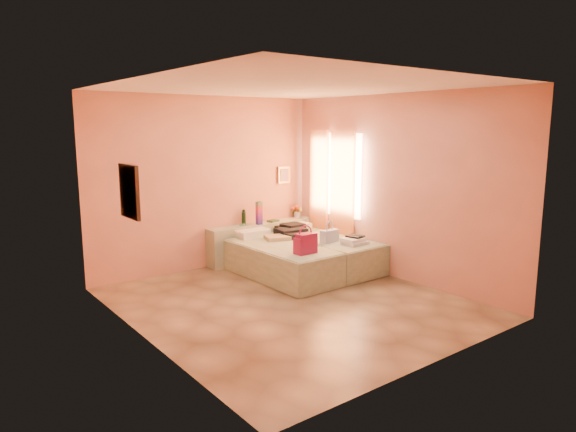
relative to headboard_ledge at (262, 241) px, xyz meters
name	(u,v)px	position (x,y,z in m)	size (l,w,h in m)	color
ground	(291,303)	(-0.98, -2.10, -0.33)	(4.50, 4.50, 0.00)	tan
room_walls	(278,165)	(-0.77, -1.53, 1.46)	(4.02, 4.51, 2.81)	#F09F80
headboard_ledge	(262,241)	(0.00, 0.00, 0.00)	(2.05, 0.30, 0.65)	#A0AE8E
bed_left	(280,261)	(-0.38, -1.05, -0.08)	(0.90, 2.00, 0.50)	#B3C9A2
bed_right	(324,252)	(0.52, -1.05, -0.08)	(0.90, 2.00, 0.50)	#B3C9A2
water_bottle	(244,218)	(-0.33, 0.06, 0.45)	(0.07, 0.07, 0.25)	#123318
rainbow_box	(259,213)	(-0.10, -0.07, 0.52)	(0.09, 0.09, 0.39)	#9A1242
small_dish	(242,225)	(-0.39, 0.01, 0.34)	(0.11, 0.11, 0.03)	#4F916C
green_book	(273,221)	(0.23, -0.03, 0.34)	(0.19, 0.14, 0.03)	#274A2A
flower_vase	(297,210)	(0.83, 0.04, 0.46)	(0.21, 0.21, 0.28)	silver
magenta_handbag	(305,243)	(-0.39, -1.68, 0.32)	(0.32, 0.18, 0.30)	#9A1242
khaki_garment	(277,238)	(-0.17, -0.70, 0.21)	(0.38, 0.31, 0.07)	tan
clothes_pile	(293,231)	(0.24, -0.58, 0.25)	(0.52, 0.52, 0.16)	black
blue_handbag	(329,236)	(0.38, -1.35, 0.27)	(0.31, 0.13, 0.20)	#455BA6
towel_stack	(355,241)	(0.60, -1.69, 0.23)	(0.35, 0.30, 0.10)	white
sandal_pair	(356,236)	(0.64, -1.66, 0.29)	(0.18, 0.24, 0.03)	black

